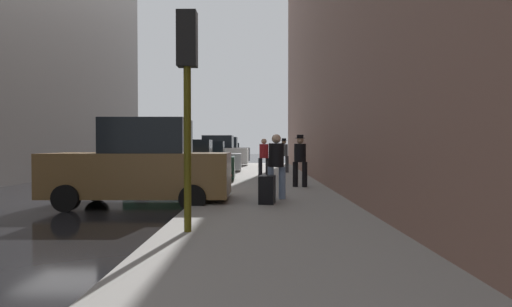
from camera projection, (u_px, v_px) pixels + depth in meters
The scene contains 15 objects.
ground_plane at pixel (70, 198), 11.93m from camera, with size 120.00×120.00×0.00m, color black.
sidewalk at pixel (270, 195), 11.88m from camera, with size 4.00×40.00×0.15m, color gray.
parked_bronze_suv at pixel (142, 166), 10.31m from camera, with size 4.62×2.09×2.25m.
parked_dark_green_sedan at pixel (183, 163), 15.96m from camera, with size 4.26×2.18×1.79m.
parked_silver_sedan at pixel (204, 158), 21.84m from camera, with size 4.26×2.17×1.79m.
parked_white_van at pixel (216, 153), 28.08m from camera, with size 4.65×2.16×2.25m.
parked_black_suv at pixel (223, 152), 33.67m from camera, with size 4.62×2.10×2.25m.
parked_blue_sedan at pixel (228, 153), 38.90m from camera, with size 4.25×2.16×1.79m.
fire_hydrant at pixel (226, 174), 14.75m from camera, with size 0.42×0.22×0.70m.
traffic_light at pixel (187, 73), 6.51m from camera, with size 0.32×0.32×3.60m.
pedestrian_in_jeans at pixel (276, 163), 10.50m from camera, with size 0.52×0.46×1.71m.
pedestrian_with_beanie at pixel (284, 154), 20.73m from camera, with size 0.51×0.42×1.78m.
pedestrian_in_red_jacket at pixel (264, 156), 17.61m from camera, with size 0.51×0.43×1.71m.
pedestrian_with_fedora at pixel (300, 158), 13.56m from camera, with size 0.53×0.50×1.78m.
rolling_suitcase at pixel (267, 189), 9.73m from camera, with size 0.44×0.61×1.04m.
Camera 1 is at (5.67, -11.86, 1.57)m, focal length 28.00 mm.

